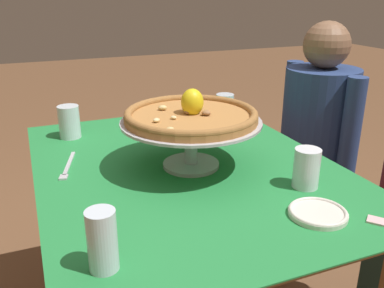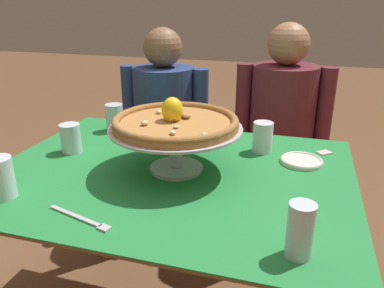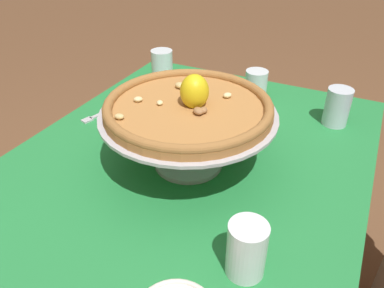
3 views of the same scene
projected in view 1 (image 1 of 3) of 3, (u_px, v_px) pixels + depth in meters
name	position (u px, v px, depth m)	size (l,w,h in m)	color
dining_table	(186.00, 195.00, 1.38)	(1.20, 0.92, 0.74)	olive
pizza_stand	(191.00, 132.00, 1.29)	(0.44, 0.44, 0.15)	#B7B7C1
pizza	(191.00, 114.00, 1.27)	(0.41, 0.41, 0.10)	#AD753D
water_glass_back_left	(225.00, 110.00, 1.76)	(0.08, 0.08, 0.12)	silver
water_glass_side_left	(161.00, 114.00, 1.70)	(0.08, 0.08, 0.11)	silver
water_glass_front_right	(102.00, 243.00, 0.83)	(0.06, 0.06, 0.13)	silver
water_glass_front_left	(69.00, 124.00, 1.57)	(0.08, 0.08, 0.12)	silver
water_glass_back_right	(306.00, 171.00, 1.18)	(0.07, 0.07, 0.12)	white
side_plate	(318.00, 213.00, 1.04)	(0.15, 0.15, 0.02)	silver
dinner_fork	(68.00, 167.00, 1.32)	(0.21, 0.07, 0.01)	#B7B7C1
sugar_packet	(378.00, 221.00, 1.01)	(0.05, 0.04, 0.01)	beige
diner_left	(314.00, 153.00, 1.95)	(0.49, 0.33, 1.15)	gray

